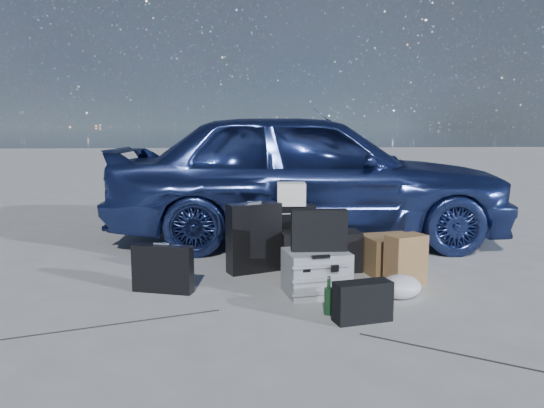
{
  "coord_description": "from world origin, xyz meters",
  "views": [
    {
      "loc": [
        -0.57,
        -3.9,
        1.3
      ],
      "look_at": [
        -0.19,
        0.85,
        0.61
      ],
      "focal_mm": 35.0,
      "sensor_mm": 36.0,
      "label": 1
    }
  ],
  "objects_px": {
    "car": "(308,175)",
    "green_bottle": "(329,296)",
    "suitcase_right": "(290,234)",
    "pelican_case": "(316,272)",
    "cardboard_box": "(389,254)",
    "briefcase": "(163,269)",
    "duffel_bag": "(320,251)",
    "suitcase_left": "(254,238)"
  },
  "relations": [
    {
      "from": "car",
      "to": "green_bottle",
      "type": "height_order",
      "value": "car"
    },
    {
      "from": "car",
      "to": "suitcase_right",
      "type": "height_order",
      "value": "car"
    },
    {
      "from": "pelican_case",
      "to": "green_bottle",
      "type": "relative_size",
      "value": 1.83
    },
    {
      "from": "pelican_case",
      "to": "cardboard_box",
      "type": "distance_m",
      "value": 0.94
    },
    {
      "from": "briefcase",
      "to": "duffel_bag",
      "type": "distance_m",
      "value": 1.47
    },
    {
      "from": "cardboard_box",
      "to": "pelican_case",
      "type": "bearing_deg",
      "value": -143.65
    },
    {
      "from": "car",
      "to": "briefcase",
      "type": "distance_m",
      "value": 2.41
    },
    {
      "from": "briefcase",
      "to": "green_bottle",
      "type": "height_order",
      "value": "briefcase"
    },
    {
      "from": "suitcase_left",
      "to": "cardboard_box",
      "type": "bearing_deg",
      "value": -27.61
    },
    {
      "from": "green_bottle",
      "to": "pelican_case",
      "type": "bearing_deg",
      "value": 91.74
    },
    {
      "from": "suitcase_left",
      "to": "duffel_bag",
      "type": "xyz_separation_m",
      "value": [
        0.61,
        0.0,
        -0.13
      ]
    },
    {
      "from": "suitcase_right",
      "to": "suitcase_left",
      "type": "bearing_deg",
      "value": -149.09
    },
    {
      "from": "duffel_bag",
      "to": "green_bottle",
      "type": "xyz_separation_m",
      "value": [
        -0.14,
        -1.16,
        -0.05
      ]
    },
    {
      "from": "briefcase",
      "to": "suitcase_left",
      "type": "relative_size",
      "value": 0.78
    },
    {
      "from": "suitcase_right",
      "to": "duffel_bag",
      "type": "relative_size",
      "value": 0.79
    },
    {
      "from": "car",
      "to": "briefcase",
      "type": "xyz_separation_m",
      "value": [
        -1.43,
        -1.86,
        -0.57
      ]
    },
    {
      "from": "duffel_bag",
      "to": "briefcase",
      "type": "bearing_deg",
      "value": -159.89
    },
    {
      "from": "briefcase",
      "to": "suitcase_left",
      "type": "height_order",
      "value": "suitcase_left"
    },
    {
      "from": "cardboard_box",
      "to": "green_bottle",
      "type": "xyz_separation_m",
      "value": [
        -0.74,
        -1.02,
        -0.04
      ]
    },
    {
      "from": "suitcase_right",
      "to": "green_bottle",
      "type": "relative_size",
      "value": 2.2
    },
    {
      "from": "pelican_case",
      "to": "suitcase_left",
      "type": "height_order",
      "value": "suitcase_left"
    },
    {
      "from": "pelican_case",
      "to": "green_bottle",
      "type": "distance_m",
      "value": 0.47
    },
    {
      "from": "briefcase",
      "to": "suitcase_right",
      "type": "xyz_separation_m",
      "value": [
        1.11,
        0.81,
        0.09
      ]
    },
    {
      "from": "suitcase_right",
      "to": "duffel_bag",
      "type": "bearing_deg",
      "value": -50.3
    },
    {
      "from": "duffel_bag",
      "to": "cardboard_box",
      "type": "distance_m",
      "value": 0.62
    },
    {
      "from": "car",
      "to": "suitcase_left",
      "type": "distance_m",
      "value": 1.54
    },
    {
      "from": "suitcase_left",
      "to": "suitcase_right",
      "type": "xyz_separation_m",
      "value": [
        0.36,
        0.26,
        -0.03
      ]
    },
    {
      "from": "duffel_bag",
      "to": "green_bottle",
      "type": "bearing_deg",
      "value": -98.83
    },
    {
      "from": "duffel_bag",
      "to": "cardboard_box",
      "type": "xyz_separation_m",
      "value": [
        0.6,
        -0.13,
        -0.01
      ]
    },
    {
      "from": "green_bottle",
      "to": "briefcase",
      "type": "bearing_deg",
      "value": 153.64
    },
    {
      "from": "car",
      "to": "briefcase",
      "type": "bearing_deg",
      "value": 146.16
    },
    {
      "from": "suitcase_left",
      "to": "suitcase_right",
      "type": "distance_m",
      "value": 0.44
    },
    {
      "from": "car",
      "to": "pelican_case",
      "type": "height_order",
      "value": "car"
    },
    {
      "from": "suitcase_left",
      "to": "cardboard_box",
      "type": "relative_size",
      "value": 1.4
    },
    {
      "from": "suitcase_left",
      "to": "cardboard_box",
      "type": "distance_m",
      "value": 1.23
    },
    {
      "from": "suitcase_right",
      "to": "green_bottle",
      "type": "xyz_separation_m",
      "value": [
        0.12,
        -1.42,
        -0.16
      ]
    },
    {
      "from": "briefcase",
      "to": "suitcase_left",
      "type": "distance_m",
      "value": 0.94
    },
    {
      "from": "briefcase",
      "to": "pelican_case",
      "type": "bearing_deg",
      "value": 10.81
    },
    {
      "from": "suitcase_left",
      "to": "suitcase_right",
      "type": "bearing_deg",
      "value": 14.58
    },
    {
      "from": "pelican_case",
      "to": "duffel_bag",
      "type": "bearing_deg",
      "value": 68.7
    },
    {
      "from": "pelican_case",
      "to": "duffel_bag",
      "type": "distance_m",
      "value": 0.71
    },
    {
      "from": "suitcase_left",
      "to": "green_bottle",
      "type": "bearing_deg",
      "value": -89.17
    }
  ]
}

